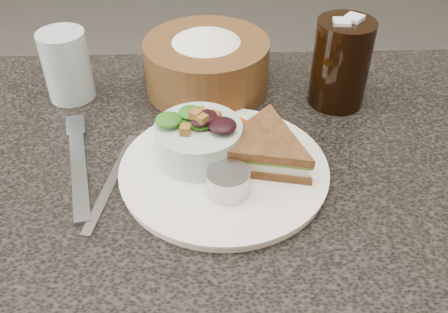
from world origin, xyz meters
The scene contains 10 objects.
dinner_plate centered at (0.01, 0.00, 0.76)m, with size 0.28×0.28×0.01m, color silver.
sandwich centered at (0.07, 0.01, 0.78)m, with size 0.16×0.16×0.04m, color brown, non-canonical shape.
salad_bowl centered at (-0.02, 0.03, 0.80)m, with size 0.12×0.12×0.07m, color #A5BCB2, non-canonical shape.
dressing_ramekin centered at (0.02, -0.05, 0.78)m, with size 0.06×0.06×0.03m, color #ADAFB2.
orange_wedge centered at (0.03, 0.09, 0.77)m, with size 0.06×0.06×0.02m, color #FF4900.
fork centered at (-0.19, 0.01, 0.75)m, with size 0.02×0.21×0.01m, color #999EA6.
knife centered at (-0.14, -0.01, 0.75)m, with size 0.01×0.20×0.00m, color #999B9F.
bread_basket centered at (-0.01, 0.23, 0.81)m, with size 0.21×0.21×0.12m, color #54391C, non-canonical shape.
cola_glass centered at (0.20, 0.18, 0.83)m, with size 0.09×0.09×0.15m, color black, non-canonical shape.
water_glass centered at (-0.24, 0.21, 0.81)m, with size 0.08×0.08×0.11m, color #A0B3BA.
Camera 1 is at (-0.00, -0.52, 1.20)m, focal length 40.00 mm.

